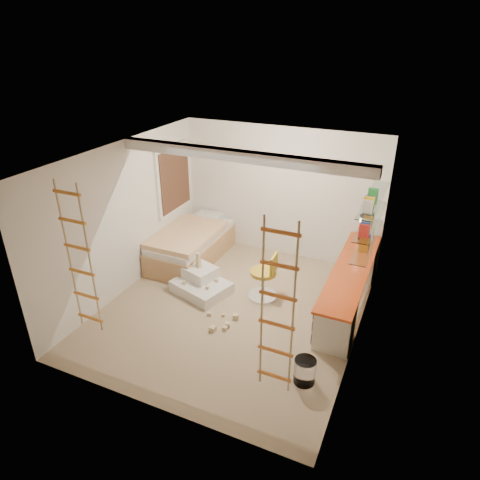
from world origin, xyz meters
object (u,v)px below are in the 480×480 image
at_px(bed, 191,245).
at_px(play_platform, 201,283).
at_px(desk, 349,286).
at_px(swivel_chair, 264,282).

bearing_deg(bed, play_platform, -52.33).
bearing_deg(desk, swivel_chair, -166.58).
distance_m(desk, play_platform, 2.55).
bearing_deg(play_platform, desk, 13.22).
xyz_separation_m(swivel_chair, play_platform, (-1.10, -0.25, -0.16)).
bearing_deg(swivel_chair, desk, 13.42).
xyz_separation_m(desk, swivel_chair, (-1.37, -0.33, -0.09)).
height_order(swivel_chair, play_platform, swivel_chair).
height_order(desk, bed, desk).
xyz_separation_m(bed, swivel_chair, (1.83, -0.69, -0.01)).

